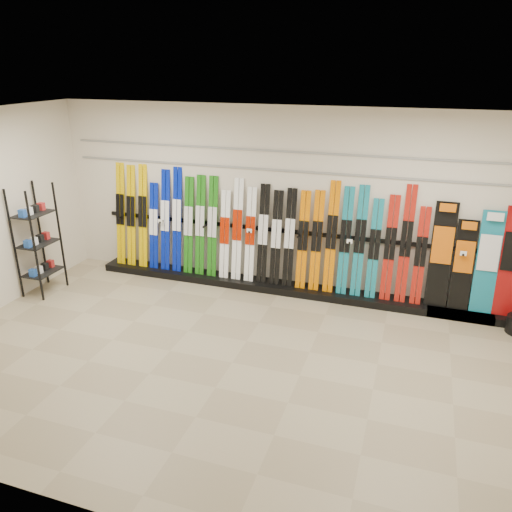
% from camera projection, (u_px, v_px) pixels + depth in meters
% --- Properties ---
extents(floor, '(8.00, 8.00, 0.00)m').
position_uv_depth(floor, '(232.00, 363.00, 6.40)').
color(floor, gray).
rests_on(floor, ground).
extents(back_wall, '(8.00, 0.00, 8.00)m').
position_uv_depth(back_wall, '(286.00, 201.00, 8.07)').
color(back_wall, beige).
rests_on(back_wall, floor).
extents(ceiling, '(8.00, 8.00, 0.00)m').
position_uv_depth(ceiling, '(227.00, 123.00, 5.31)').
color(ceiling, silver).
rests_on(ceiling, back_wall).
extents(ski_rack_base, '(8.00, 0.40, 0.12)m').
position_uv_depth(ski_rack_base, '(294.00, 289.00, 8.33)').
color(ski_rack_base, black).
rests_on(ski_rack_base, floor).
extents(skis, '(5.38, 0.29, 1.83)m').
position_uv_depth(skis, '(255.00, 232.00, 8.28)').
color(skis, '#E4B700').
rests_on(skis, ski_rack_base).
extents(snowboards, '(1.60, 0.25, 1.60)m').
position_uv_depth(snowboards, '(488.00, 262.00, 7.25)').
color(snowboards, black).
rests_on(snowboards, ski_rack_base).
extents(accessory_rack, '(0.40, 0.60, 1.81)m').
position_uv_depth(accessory_rack, '(38.00, 240.00, 8.08)').
color(accessory_rack, black).
rests_on(accessory_rack, floor).
extents(slatwall_rail_0, '(7.60, 0.02, 0.03)m').
position_uv_depth(slatwall_rail_0, '(286.00, 171.00, 7.87)').
color(slatwall_rail_0, gray).
rests_on(slatwall_rail_0, back_wall).
extents(slatwall_rail_1, '(7.60, 0.02, 0.03)m').
position_uv_depth(slatwall_rail_1, '(287.00, 152.00, 7.76)').
color(slatwall_rail_1, gray).
rests_on(slatwall_rail_1, back_wall).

